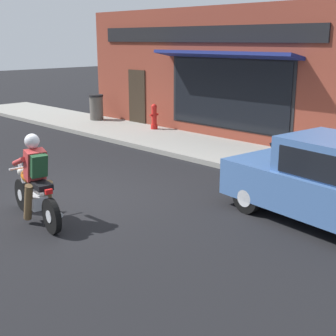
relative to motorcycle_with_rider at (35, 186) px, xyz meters
The scene contains 8 objects.
ground_plane 1.45m from the motorcycle_with_rider, 21.58° to the left, with size 80.00×80.00×0.00m, color black.
sidewalk_curb 7.32m from the motorcycle_with_rider, 28.41° to the left, with size 2.60×22.00×0.14m, color gray.
storefront_building 8.61m from the motorcycle_with_rider, 20.67° to the left, with size 1.25×10.65×4.20m.
motorcycle_with_rider is the anchor object (origin of this frame).
car_hatchback 5.22m from the motorcycle_with_rider, 46.37° to the right, with size 2.08×3.95×1.57m.
traffic_cone 6.31m from the motorcycle_with_rider, 16.07° to the right, with size 0.36×0.36×0.60m.
fire_hydrant 8.53m from the motorcycle_with_rider, 32.19° to the left, with size 0.36×0.24×0.88m.
trash_bin 10.30m from the motorcycle_with_rider, 47.34° to the left, with size 0.56×0.56×0.98m.
Camera 1 is at (-5.14, -7.76, 3.19)m, focal length 50.00 mm.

